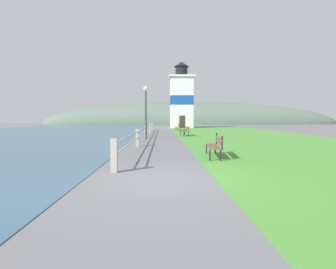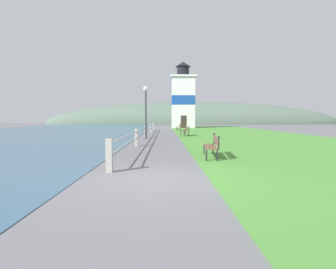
# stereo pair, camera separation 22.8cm
# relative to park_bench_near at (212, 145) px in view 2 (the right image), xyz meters

# --- Properties ---
(ground_plane) EXTENTS (160.00, 160.00, 0.00)m
(ground_plane) POSITION_rel_park_bench_near_xyz_m (-2.12, -3.58, -0.54)
(ground_plane) COLOR slate
(grass_verge) EXTENTS (12.00, 51.62, 0.06)m
(grass_verge) POSITION_rel_park_bench_near_xyz_m (5.29, 13.63, -0.51)
(grass_verge) COLOR #4C8E38
(grass_verge) RESTS_ON ground_plane
(water_strip) EXTENTS (24.00, 82.58, 0.01)m
(water_strip) POSITION_rel_park_bench_near_xyz_m (-16.03, 13.63, -0.53)
(water_strip) COLOR #385B75
(water_strip) RESTS_ON ground_plane
(seawall_railing) EXTENTS (0.18, 28.43, 0.97)m
(seawall_railing) POSITION_rel_park_bench_near_xyz_m (-3.43, 11.55, 0.04)
(seawall_railing) COLOR #A8A399
(seawall_railing) RESTS_ON ground_plane
(park_bench_near) EXTENTS (0.67, 2.00, 0.94)m
(park_bench_near) POSITION_rel_park_bench_near_xyz_m (0.00, 0.00, 0.00)
(park_bench_near) COLOR brown
(park_bench_near) RESTS_ON ground_plane
(park_bench_midway) EXTENTS (0.63, 1.86, 0.94)m
(park_bench_midway) POSITION_rel_park_bench_near_xyz_m (-0.06, 12.46, -0.00)
(park_bench_midway) COLOR brown
(park_bench_midway) RESTS_ON ground_plane
(park_bench_far) EXTENTS (0.51, 1.92, 0.94)m
(park_bench_far) POSITION_rel_park_bench_near_xyz_m (-0.07, 23.24, -0.00)
(park_bench_far) COLOR brown
(park_bench_far) RESTS_ON ground_plane
(lighthouse) EXTENTS (4.08, 4.08, 10.63)m
(lighthouse) POSITION_rel_park_bench_near_xyz_m (1.05, 32.36, 4.10)
(lighthouse) COLOR white
(lighthouse) RESTS_ON ground_plane
(lamp_post) EXTENTS (0.36, 0.36, 3.96)m
(lamp_post) POSITION_rel_park_bench_near_xyz_m (-3.28, 9.78, 2.20)
(lamp_post) COLOR #333338
(lamp_post) RESTS_ON ground_plane
(distant_hillside) EXTENTS (80.00, 16.00, 12.00)m
(distant_hillside) POSITION_rel_park_bench_near_xyz_m (5.88, 60.83, -0.54)
(distant_hillside) COLOR #566B5B
(distant_hillside) RESTS_ON ground_plane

